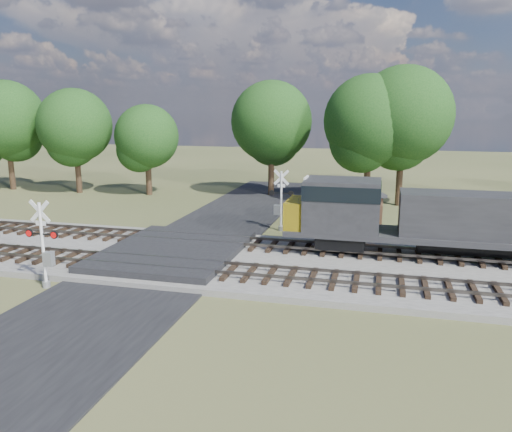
# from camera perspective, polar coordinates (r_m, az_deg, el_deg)

# --- Properties ---
(ground) EXTENTS (160.00, 160.00, 0.00)m
(ground) POSITION_cam_1_polar(r_m,az_deg,el_deg) (27.50, -9.77, -5.05)
(ground) COLOR #3C4625
(ground) RESTS_ON ground
(ballast_bed) EXTENTS (140.00, 10.00, 0.30)m
(ballast_bed) POSITION_cam_1_polar(r_m,az_deg,el_deg) (25.69, 11.66, -6.01)
(ballast_bed) COLOR gray
(ballast_bed) RESTS_ON ground
(road) EXTENTS (7.00, 60.00, 0.08)m
(road) POSITION_cam_1_polar(r_m,az_deg,el_deg) (27.48, -9.78, -4.97)
(road) COLOR black
(road) RESTS_ON ground
(crossing_panel) EXTENTS (7.00, 9.00, 0.62)m
(crossing_panel) POSITION_cam_1_polar(r_m,az_deg,el_deg) (27.84, -9.38, -4.14)
(crossing_panel) COLOR #262628
(crossing_panel) RESTS_ON ground
(track_near) EXTENTS (140.00, 2.60, 0.33)m
(track_near) POSITION_cam_1_polar(r_m,az_deg,el_deg) (24.49, -4.99, -6.06)
(track_near) COLOR black
(track_near) RESTS_ON ballast_bed
(track_far) EXTENTS (140.00, 2.60, 0.33)m
(track_far) POSITION_cam_1_polar(r_m,az_deg,el_deg) (29.05, -1.74, -3.09)
(track_far) COLOR black
(track_far) RESTS_ON ballast_bed
(crossing_signal_near) EXTENTS (1.65, 0.36, 4.10)m
(crossing_signal_near) POSITION_cam_1_polar(r_m,az_deg,el_deg) (24.57, -22.97, -3.80)
(crossing_signal_near) COLOR silver
(crossing_signal_near) RESTS_ON ground
(crossing_signal_far) EXTENTS (1.67, 0.36, 4.14)m
(crossing_signal_far) POSITION_cam_1_polar(r_m,az_deg,el_deg) (33.40, 2.74, 1.22)
(crossing_signal_far) COLOR silver
(crossing_signal_far) RESTS_ON ground
(equipment_shed) EXTENTS (5.33, 5.33, 2.90)m
(equipment_shed) POSITION_cam_1_polar(r_m,az_deg,el_deg) (33.14, 10.06, 0.51)
(equipment_shed) COLOR #4C3520
(equipment_shed) RESTS_ON ground
(treeline) EXTENTS (82.23, 10.80, 11.58)m
(treeline) POSITION_cam_1_polar(r_m,az_deg,el_deg) (44.15, 7.92, 10.16)
(treeline) COLOR black
(treeline) RESTS_ON ground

